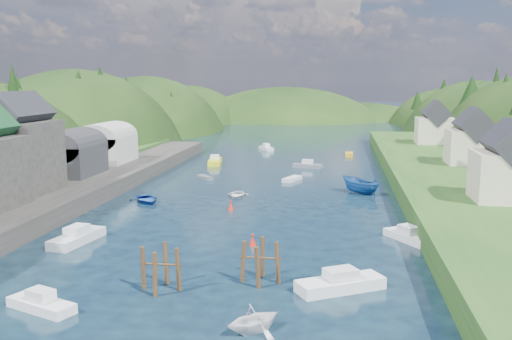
% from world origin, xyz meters
% --- Properties ---
extents(ground, '(600.00, 600.00, 0.00)m').
position_xyz_m(ground, '(0.00, 50.00, 0.00)').
color(ground, black).
rests_on(ground, ground).
extents(hillside_left, '(44.00, 245.56, 52.00)m').
position_xyz_m(hillside_left, '(-45.00, 75.00, -8.03)').
color(hillside_left, black).
rests_on(hillside_left, ground).
extents(far_hills, '(103.00, 68.00, 44.00)m').
position_xyz_m(far_hills, '(1.22, 174.01, -10.80)').
color(far_hills, black).
rests_on(far_hills, ground).
extents(hill_trees, '(90.96, 148.91, 12.48)m').
position_xyz_m(hill_trees, '(0.99, 64.96, 11.13)').
color(hill_trees, black).
rests_on(hill_trees, ground).
extents(quay_left, '(12.00, 110.00, 2.00)m').
position_xyz_m(quay_left, '(-24.00, 20.00, 1.00)').
color(quay_left, '#2D2B28').
rests_on(quay_left, ground).
extents(boat_sheds, '(7.00, 21.00, 7.50)m').
position_xyz_m(boat_sheds, '(-26.00, 39.00, 5.27)').
color(boat_sheds, '#2D2D30').
rests_on(boat_sheds, quay_left).
extents(terrace_right, '(16.00, 120.00, 2.40)m').
position_xyz_m(terrace_right, '(25.00, 40.00, 1.20)').
color(terrace_right, '#234719').
rests_on(terrace_right, ground).
extents(right_bank_cottages, '(9.00, 59.24, 8.41)m').
position_xyz_m(right_bank_cottages, '(28.00, 48.33, 5.84)').
color(right_bank_cottages, beige).
rests_on(right_bank_cottages, terrace_right).
extents(piling_cluster_near, '(3.06, 2.87, 3.71)m').
position_xyz_m(piling_cluster_near, '(-2.48, -1.34, 1.29)').
color(piling_cluster_near, '#382314').
rests_on(piling_cluster_near, ground).
extents(piling_cluster_far, '(3.07, 2.88, 3.66)m').
position_xyz_m(piling_cluster_far, '(4.24, 1.22, 1.26)').
color(piling_cluster_far, '#382314').
rests_on(piling_cluster_far, ground).
extents(channel_buoy_near, '(0.70, 0.70, 1.10)m').
position_xyz_m(channel_buoy_near, '(2.30, 10.25, 0.48)').
color(channel_buoy_near, red).
rests_on(channel_buoy_near, ground).
extents(channel_buoy_far, '(0.70, 0.70, 1.10)m').
position_xyz_m(channel_buoy_far, '(-2.27, 23.76, 0.48)').
color(channel_buoy_far, red).
rests_on(channel_buoy_far, ground).
extents(moored_boats, '(35.60, 94.64, 2.26)m').
position_xyz_m(moored_boats, '(-1.81, 20.79, 0.65)').
color(moored_boats, silver).
rests_on(moored_boats, ground).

